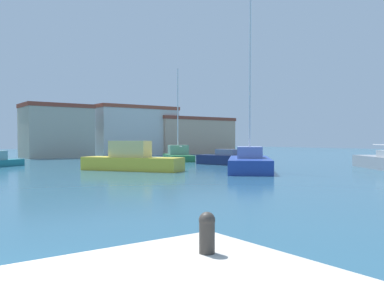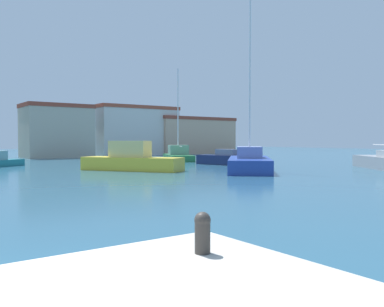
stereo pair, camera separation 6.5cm
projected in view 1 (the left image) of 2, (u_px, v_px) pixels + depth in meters
name	position (u px, v px, depth m)	size (l,w,h in m)	color
water	(164.00, 170.00, 30.34)	(160.00, 160.00, 0.00)	#285670
mooring_bollard	(207.00, 231.00, 5.08)	(0.21, 0.21, 0.52)	#38332D
sailboat_blue_mid_harbor	(249.00, 162.00, 29.81)	(7.89, 8.17, 12.39)	#233D93
motorboat_teal_inner_mooring	(0.00, 162.00, 34.46)	(4.13, 3.38, 1.34)	#1E707A
motorboat_navy_far_left	(223.00, 159.00, 37.07)	(2.50, 5.32, 1.41)	#19234C
motorboat_yellow_center_channel	(132.00, 160.00, 30.21)	(5.89, 7.42, 2.18)	gold
sailboat_green_outer_mooring	(178.00, 155.00, 44.38)	(5.07, 7.39, 9.89)	#28703D
warehouse_block	(56.00, 131.00, 52.13)	(8.22, 5.58, 6.71)	#B2A893
yacht_club	(131.00, 131.00, 62.18)	(12.52, 7.96, 7.21)	beige
waterfront_apartments	(191.00, 135.00, 67.17)	(14.05, 6.33, 5.86)	tan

